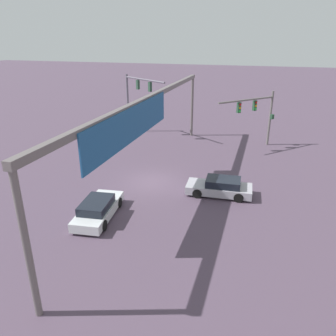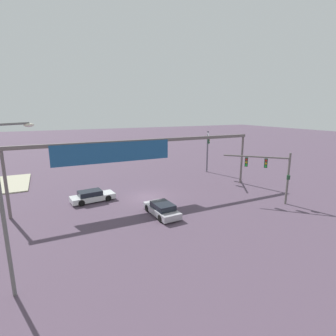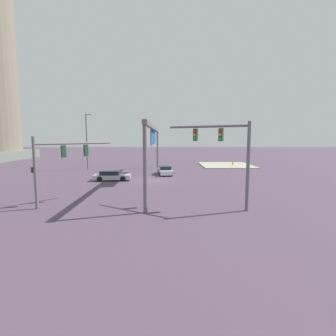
{
  "view_description": "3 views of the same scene",
  "coord_description": "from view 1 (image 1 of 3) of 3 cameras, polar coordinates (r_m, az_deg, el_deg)",
  "views": [
    {
      "loc": [
        21.17,
        7.76,
        10.14
      ],
      "look_at": [
        2.72,
        2.18,
        2.43
      ],
      "focal_mm": 35.2,
      "sensor_mm": 36.0,
      "label": 1
    },
    {
      "loc": [
        9.77,
        25.57,
        9.48
      ],
      "look_at": [
        -2.23,
        0.63,
        3.23
      ],
      "focal_mm": 27.5,
      "sensor_mm": 36.0,
      "label": 2
    },
    {
      "loc": [
        -31.03,
        -1.39,
        5.28
      ],
      "look_at": [
        -0.43,
        -1.63,
        1.65
      ],
      "focal_mm": 27.95,
      "sensor_mm": 36.0,
      "label": 3
    }
  ],
  "objects": [
    {
      "name": "ground_plane",
      "position": [
        24.73,
        -3.0,
        -2.43
      ],
      "size": [
        220.51,
        220.51,
        0.0
      ],
      "primitive_type": "plane",
      "color": "#534154"
    },
    {
      "name": "traffic_signal_opposite_side",
      "position": [
        36.18,
        -5.62,
        12.75
      ],
      "size": [
        3.73,
        5.6,
        6.38
      ],
      "rotation": [
        0.0,
        0.0,
        0.99
      ],
      "color": "slate",
      "rests_on": "ground"
    },
    {
      "name": "sedan_car_approaching",
      "position": [
        22.81,
        9.01,
        -3.28
      ],
      "size": [
        2.08,
        4.51,
        1.21
      ],
      "rotation": [
        0.0,
        0.0,
        -1.51
      ],
      "color": "#AEABB7",
      "rests_on": "ground"
    },
    {
      "name": "sedan_car_waiting_far",
      "position": [
        20.23,
        -12.02,
        -6.94
      ],
      "size": [
        4.67,
        2.26,
        1.21
      ],
      "rotation": [
        0.0,
        0.0,
        3.26
      ],
      "color": "silver",
      "rests_on": "ground"
    },
    {
      "name": "traffic_signal_near_corner",
      "position": [
        32.67,
        15.32,
        9.6
      ],
      "size": [
        4.89,
        4.9,
        5.33
      ],
      "rotation": [
        0.0,
        0.0,
        -0.76
      ],
      "color": "slate",
      "rests_on": "ground"
    },
    {
      "name": "overhead_sign_gantry",
      "position": [
        21.96,
        -3.98,
        9.54
      ],
      "size": [
        26.76,
        0.43,
        6.47
      ],
      "color": "#655D5E",
      "rests_on": "ground"
    }
  ]
}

